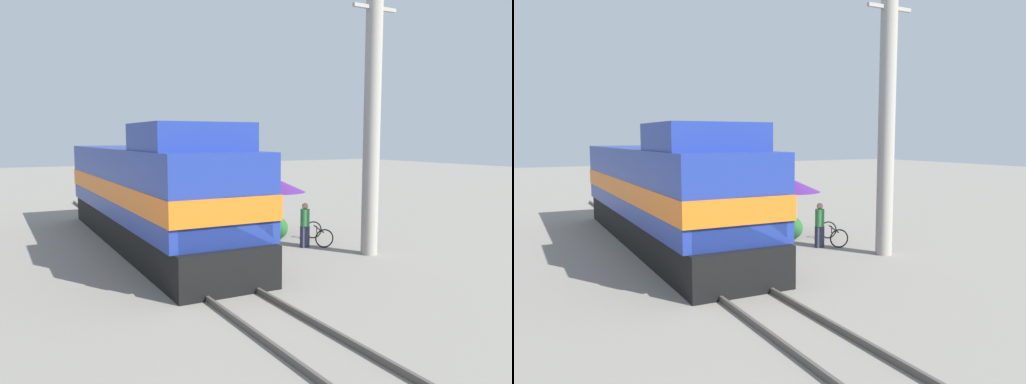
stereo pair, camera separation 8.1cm
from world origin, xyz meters
The scene contains 10 objects.
ground_plane centered at (0.00, 0.00, 0.00)m, with size 120.00×120.00×0.00m, color gray.
rail_near centered at (-0.72, 0.00, 0.07)m, with size 0.08×33.48×0.15m, color #4C4742.
rail_far centered at (0.72, 0.00, 0.07)m, with size 0.08×33.48×0.15m, color #4C4742.
locomotive centered at (0.00, 2.33, 1.99)m, with size 3.20×14.98×4.50m.
utility_pole centered at (6.27, -2.71, 4.79)m, with size 1.80×0.57×9.52m.
vendor_umbrella centered at (5.13, 1.77, 2.10)m, with size 2.43×2.43×2.38m.
billboard_sign centered at (4.48, 5.55, 2.37)m, with size 1.70×0.12×3.16m.
shrub_cluster centered at (4.79, 1.10, 0.45)m, with size 0.90×0.90×0.90m, color #236028.
person_bystander centered at (4.90, -0.73, 0.90)m, with size 0.34×0.34×1.67m.
bicycle centered at (5.83, -0.31, 0.36)m, with size 1.30×1.93×0.70m.
Camera 1 is at (-5.37, -15.93, 4.06)m, focal length 35.00 mm.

